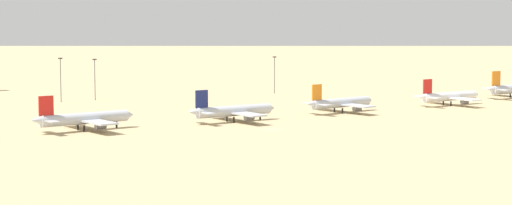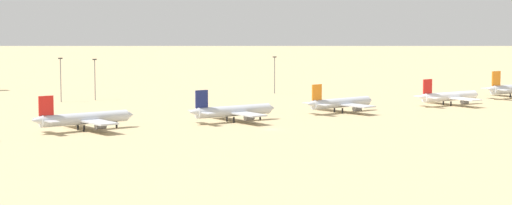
% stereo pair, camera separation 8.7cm
% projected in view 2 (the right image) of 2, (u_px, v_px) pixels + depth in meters
% --- Properties ---
extents(ground, '(4000.00, 4000.00, 0.00)m').
position_uv_depth(ground, '(272.00, 129.00, 291.58)').
color(ground, tan).
extents(ridge_east, '(434.42, 335.19, 80.49)m').
position_uv_depth(ridge_east, '(36.00, 9.00, 1172.33)').
color(ridge_east, slate).
rests_on(ridge_east, ground).
extents(ridge_far_east, '(390.59, 347.84, 77.35)m').
position_uv_depth(ridge_far_east, '(168.00, 11.00, 1509.23)').
color(ridge_far_east, slate).
rests_on(ridge_far_east, ground).
extents(parked_jet_red_2, '(35.48, 29.89, 11.72)m').
position_uv_depth(parked_jet_red_2, '(84.00, 119.00, 288.16)').
color(parked_jet_red_2, silver).
rests_on(parked_jet_red_2, ground).
extents(parked_jet_navy_3, '(34.57, 28.96, 11.44)m').
position_uv_depth(parked_jet_navy_3, '(233.00, 111.00, 311.13)').
color(parked_jet_navy_3, silver).
rests_on(parked_jet_navy_3, ground).
extents(parked_jet_orange_4, '(33.72, 28.53, 11.13)m').
position_uv_depth(parked_jet_orange_4, '(340.00, 103.00, 339.56)').
color(parked_jet_orange_4, silver).
rests_on(parked_jet_orange_4, ground).
extents(parked_jet_red_5, '(33.11, 27.67, 10.98)m').
position_uv_depth(parked_jet_red_5, '(449.00, 97.00, 365.78)').
color(parked_jet_red_5, white).
rests_on(parked_jet_red_5, ground).
extents(light_pole_west, '(1.80, 0.50, 17.51)m').
position_uv_depth(light_pole_west, '(95.00, 77.00, 386.94)').
color(light_pole_west, '#59595E').
rests_on(light_pole_west, ground).
extents(light_pole_mid, '(1.80, 0.50, 18.34)m').
position_uv_depth(light_pole_mid, '(61.00, 77.00, 379.42)').
color(light_pole_mid, '#59595E').
rests_on(light_pole_mid, ground).
extents(light_pole_east, '(1.80, 0.50, 16.91)m').
position_uv_depth(light_pole_east, '(275.00, 72.00, 419.47)').
color(light_pole_east, '#59595E').
rests_on(light_pole_east, ground).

